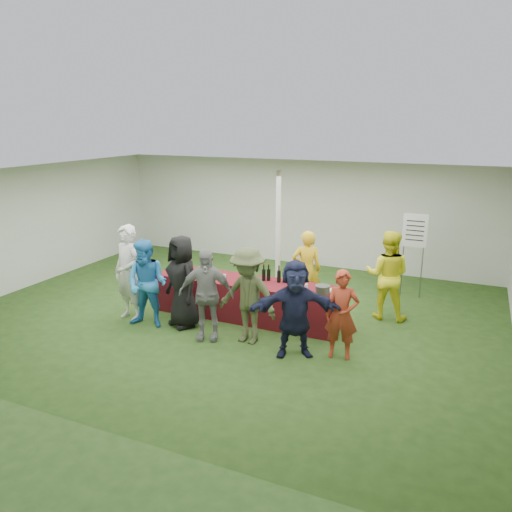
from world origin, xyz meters
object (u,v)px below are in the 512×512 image
at_px(customer_0, 128,273).
at_px(customer_6, 342,315).
at_px(staff_back, 387,275).
at_px(serving_table, 246,299).
at_px(wine_list_sign, 414,237).
at_px(customer_1, 147,284).
at_px(customer_4, 248,296).
at_px(customer_5, 295,309).
at_px(staff_pourer, 306,270).
at_px(customer_2, 182,281).
at_px(customer_3, 206,294).
at_px(dump_bucket, 322,290).

relative_size(customer_0, customer_6, 1.26).
relative_size(staff_back, customer_0, 0.94).
xyz_separation_m(serving_table, wine_list_sign, (2.71, 2.52, 0.94)).
distance_m(customer_1, customer_4, 1.95).
bearing_deg(customer_5, customer_0, 151.38).
height_order(staff_pourer, customer_4, customer_4).
distance_m(customer_0, customer_4, 2.48).
bearing_deg(customer_2, customer_5, 21.99).
xyz_separation_m(customer_2, customer_5, (2.27, -0.30, -0.06)).
xyz_separation_m(staff_back, customer_6, (-0.36, -1.97, -0.13)).
height_order(customer_2, customer_4, customer_2).
distance_m(customer_0, customer_6, 4.07).
bearing_deg(serving_table, customer_1, -143.56).
distance_m(customer_0, customer_3, 1.78).
relative_size(dump_bucket, customer_0, 0.14).
bearing_deg(customer_0, staff_pourer, 48.00).
xyz_separation_m(serving_table, customer_2, (-0.90, -0.81, 0.48)).
xyz_separation_m(staff_back, customer_3, (-2.66, -2.21, -0.05)).
xyz_separation_m(staff_pourer, customer_6, (1.19, -1.83, -0.08)).
relative_size(customer_1, customer_2, 0.95).
bearing_deg(dump_bucket, wine_list_sign, 67.08).
relative_size(customer_0, customer_1, 1.12).
bearing_deg(customer_5, serving_table, 115.31).
distance_m(staff_pourer, customer_1, 3.10).
distance_m(staff_back, customer_5, 2.43).
xyz_separation_m(customer_2, customer_6, (2.97, -0.08, -0.13)).
distance_m(wine_list_sign, staff_back, 1.53).
relative_size(wine_list_sign, customer_4, 1.08).
xyz_separation_m(customer_0, customer_5, (3.36, -0.17, -0.12)).
bearing_deg(dump_bucket, customer_6, -52.13).
bearing_deg(customer_2, customer_6, 27.97).
relative_size(customer_2, customer_5, 1.08).
relative_size(staff_back, customer_4, 1.03).
height_order(staff_back, customer_5, staff_back).
height_order(customer_1, customer_6, customer_1).
bearing_deg(customer_0, customer_6, 15.44).
bearing_deg(customer_2, serving_table, 71.26).
bearing_deg(customer_1, customer_6, -3.70).
relative_size(customer_1, customer_3, 1.01).
bearing_deg(customer_5, customer_6, -8.28).
height_order(staff_back, customer_0, customer_0).
xyz_separation_m(staff_pourer, customer_2, (-1.78, -1.76, 0.05)).
bearing_deg(wine_list_sign, serving_table, -137.08).
height_order(staff_back, customer_6, staff_back).
bearing_deg(customer_1, serving_table, 29.47).
xyz_separation_m(customer_4, customer_6, (1.59, 0.08, -0.11)).
distance_m(customer_3, customer_6, 2.31).
distance_m(staff_back, customer_0, 4.86).
height_order(customer_5, customer_6, customer_5).
bearing_deg(customer_4, wine_list_sign, 64.14).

